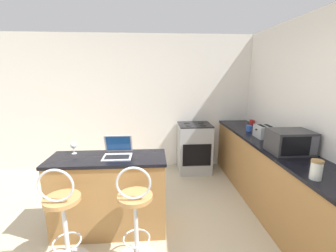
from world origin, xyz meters
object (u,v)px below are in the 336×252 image
at_px(bar_stool_near, 64,220).
at_px(bar_stool_far, 136,217).
at_px(microwave, 290,142).
at_px(wine_glass_short, 74,146).
at_px(toaster, 264,132).
at_px(laptop, 118,151).
at_px(stove_range, 194,148).
at_px(storage_jar, 316,170).
at_px(mug_red, 252,122).
at_px(mug_blue, 249,128).

xyz_separation_m(bar_stool_near, bar_stool_far, (0.68, 0.00, 0.00)).
height_order(microwave, wine_glass_short, microwave).
bearing_deg(toaster, laptop, -163.04).
bearing_deg(microwave, toaster, 88.56).
distance_m(bar_stool_far, stove_range, 2.36).
bearing_deg(bar_stool_near, laptop, 50.19).
xyz_separation_m(bar_stool_near, stove_range, (1.66, 2.15, -0.04)).
xyz_separation_m(laptop, microwave, (2.05, -0.03, 0.08)).
relative_size(toaster, storage_jar, 1.48).
height_order(bar_stool_near, stove_range, bar_stool_near).
relative_size(bar_stool_far, wine_glass_short, 7.62).
xyz_separation_m(toaster, stove_range, (-0.86, 0.98, -0.56)).
height_order(laptop, mug_red, laptop).
relative_size(bar_stool_near, stove_range, 1.12).
distance_m(mug_blue, storage_jar, 1.75).
bearing_deg(storage_jar, stove_range, 105.95).
bearing_deg(bar_stool_far, mug_red, 45.46).
distance_m(toaster, mug_blue, 0.40).
bearing_deg(bar_stool_far, wine_glass_short, 139.38).
bearing_deg(microwave, bar_stool_far, -164.17).
distance_m(toaster, storage_jar, 1.37).
distance_m(laptop, storage_jar, 2.00).
height_order(stove_range, mug_blue, mug_blue).
height_order(laptop, toaster, laptop).
bearing_deg(bar_stool_far, bar_stool_near, 180.00).
xyz_separation_m(microwave, wine_glass_short, (-2.58, 0.14, -0.04)).
distance_m(microwave, wine_glass_short, 2.58).
height_order(bar_stool_far, laptop, laptop).
relative_size(bar_stool_near, microwave, 2.25).
relative_size(stove_range, storage_jar, 5.25).
height_order(microwave, toaster, microwave).
bearing_deg(toaster, bar_stool_near, -154.98).
distance_m(stove_range, mug_blue, 1.12).
bearing_deg(laptop, bar_stool_far, -67.35).
bearing_deg(stove_range, bar_stool_far, -114.32).
bearing_deg(wine_glass_short, bar_stool_near, -83.31).
bearing_deg(wine_glass_short, microwave, -3.02).
height_order(bar_stool_far, mug_blue, bar_stool_far).
height_order(toaster, mug_blue, toaster).
height_order(toaster, stove_range, toaster).
xyz_separation_m(microwave, mug_red, (0.22, 1.56, -0.09)).
xyz_separation_m(bar_stool_far, microwave, (1.82, 0.52, 0.57)).
distance_m(toaster, wine_glass_short, 2.65).
distance_m(bar_stool_near, mug_blue, 2.95).
relative_size(stove_range, mug_blue, 9.15).
distance_m(stove_range, mug_red, 1.19).
xyz_separation_m(bar_stool_near, microwave, (2.50, 0.52, 0.57)).
bearing_deg(stove_range, microwave, -62.66).
bearing_deg(wine_glass_short, storage_jar, -19.05).
distance_m(bar_stool_far, wine_glass_short, 1.13).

